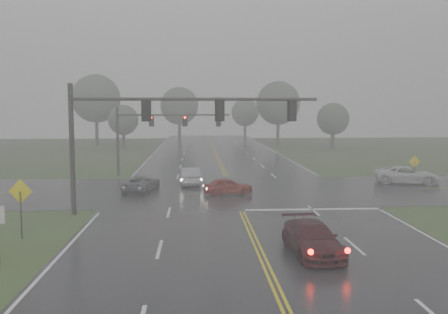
{
  "coord_description": "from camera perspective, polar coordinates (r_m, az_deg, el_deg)",
  "views": [
    {
      "loc": [
        -2.83,
        -16.24,
        6.4
      ],
      "look_at": [
        -0.99,
        16.0,
        3.22
      ],
      "focal_mm": 40.0,
      "sensor_mm": 36.0,
      "label": 1
    }
  ],
  "objects": [
    {
      "name": "pickup_white",
      "position": [
        45.14,
        20.18,
        -2.88
      ],
      "size": [
        5.81,
        3.8,
        1.48
      ],
      "primitive_type": "imported",
      "rotation": [
        0.0,
        0.0,
        1.3
      ],
      "color": "silver",
      "rests_on": "ground"
    },
    {
      "name": "stop_bar",
      "position": [
        32.15,
        10.04,
        -5.96
      ],
      "size": [
        8.5,
        0.5,
        0.01
      ],
      "primitive_type": "cube",
      "color": "silver",
      "rests_on": "ground"
    },
    {
      "name": "tree_e_near",
      "position": [
        78.17,
        12.35,
        4.26
      ],
      "size": [
        4.9,
        4.9,
        7.2
      ],
      "color": "#2E231D",
      "rests_on": "ground"
    },
    {
      "name": "car_grey",
      "position": [
        39.34,
        -9.39,
        -3.82
      ],
      "size": [
        2.97,
        4.6,
        1.18
      ],
      "primitive_type": "imported",
      "rotation": [
        0.0,
        0.0,
        2.89
      ],
      "color": "#4F5256",
      "rests_on": "ground"
    },
    {
      "name": "tree_n_mid",
      "position": [
        93.5,
        -5.13,
        5.84
      ],
      "size": [
        7.04,
        7.04,
        10.33
      ],
      "color": "#2E231D",
      "rests_on": "ground"
    },
    {
      "name": "sedan_silver",
      "position": [
        41.89,
        -3.88,
        -3.18
      ],
      "size": [
        1.77,
        4.47,
        1.45
      ],
      "primitive_type": "imported",
      "rotation": [
        0.0,
        0.0,
        3.2
      ],
      "color": "#9B9DA2",
      "rests_on": "ground"
    },
    {
      "name": "sedan_maroon",
      "position": [
        22.6,
        10.02,
        -10.92
      ],
      "size": [
        2.23,
        4.88,
        1.38
      ],
      "primitive_type": "imported",
      "rotation": [
        0.0,
        0.0,
        0.06
      ],
      "color": "#32090D",
      "rests_on": "ground"
    },
    {
      "name": "sign_diamond_east",
      "position": [
        44.45,
        20.92,
        -0.87
      ],
      "size": [
        1.02,
        0.17,
        2.47
      ],
      "rotation": [
        0.0,
        0.0,
        0.13
      ],
      "color": "black",
      "rests_on": "ground"
    },
    {
      "name": "signal_gantry_far",
      "position": [
        47.81,
        -8.2,
        3.35
      ],
      "size": [
        10.75,
        0.33,
        6.52
      ],
      "color": "black",
      "rests_on": "ground"
    },
    {
      "name": "ground",
      "position": [
        17.68,
        6.41,
        -15.65
      ],
      "size": [
        180.0,
        180.0,
        0.0
      ],
      "primitive_type": "plane",
      "color": "#354B20",
      "rests_on": "ground"
    },
    {
      "name": "tree_nw_b",
      "position": [
        88.51,
        -14.41,
        6.48
      ],
      "size": [
        8.28,
        8.28,
        12.16
      ],
      "color": "#2E231D",
      "rests_on": "ground"
    },
    {
      "name": "sign_diamond_west",
      "position": [
        26.41,
        -22.23,
        -4.42
      ],
      "size": [
        1.21,
        0.28,
        2.95
      ],
      "rotation": [
        0.0,
        0.0,
        -0.19
      ],
      "color": "black",
      "rests_on": "ground"
    },
    {
      "name": "tree_ne_a",
      "position": [
        86.05,
        6.21,
        6.13
      ],
      "size": [
        7.47,
        7.47,
        10.97
      ],
      "color": "#2E231D",
      "rests_on": "ground"
    },
    {
      "name": "main_road",
      "position": [
        36.91,
        1.18,
        -4.37
      ],
      "size": [
        18.0,
        160.0,
        0.02
      ],
      "primitive_type": "cube",
      "color": "black",
      "rests_on": "ground"
    },
    {
      "name": "cross_street",
      "position": [
        38.87,
        0.95,
        -3.86
      ],
      "size": [
        120.0,
        14.0,
        0.02
      ],
      "primitive_type": "cube",
      "color": "black",
      "rests_on": "ground"
    },
    {
      "name": "tree_nw_a",
      "position": [
        79.31,
        -11.44,
        4.16
      ],
      "size": [
        4.71,
        4.71,
        6.92
      ],
      "color": "#2E231D",
      "rests_on": "ground"
    },
    {
      "name": "sedan_red",
      "position": [
        37.05,
        0.47,
        -4.33
      ],
      "size": [
        3.82,
        1.99,
        1.24
      ],
      "primitive_type": "imported",
      "rotation": [
        0.0,
        0.0,
        1.72
      ],
      "color": "maroon",
      "rests_on": "ground"
    },
    {
      "name": "tree_n_far",
      "position": [
        103.32,
        2.42,
        5.08
      ],
      "size": [
        5.64,
        5.64,
        8.28
      ],
      "color": "#2E231D",
      "rests_on": "ground"
    },
    {
      "name": "signal_gantry_near",
      "position": [
        30.24,
        -8.51,
        3.93
      ],
      "size": [
        14.88,
        0.34,
        7.86
      ],
      "color": "black",
      "rests_on": "ground"
    }
  ]
}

